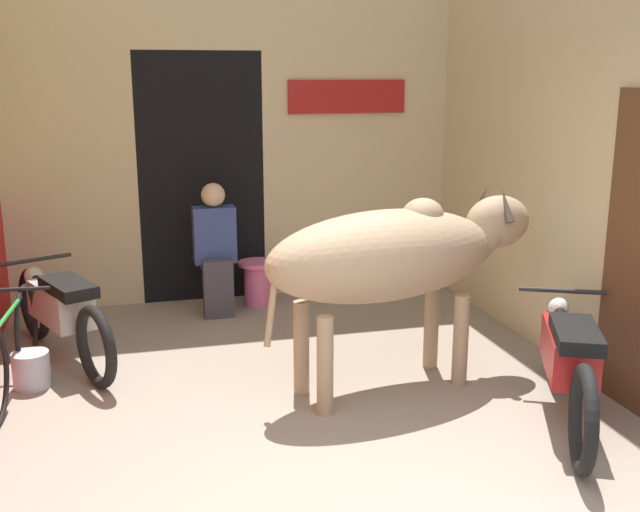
% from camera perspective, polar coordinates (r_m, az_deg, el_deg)
% --- Properties ---
extents(wall_back_with_doorway, '(4.34, 0.93, 3.78)m').
position_cam_1_polar(wall_back_with_doorway, '(7.55, -7.84, 9.23)').
color(wall_back_with_doorway, '#C6B289').
rests_on(wall_back_with_doorway, ground_plane).
extents(wall_right_with_door, '(0.22, 4.09, 3.78)m').
position_cam_1_polar(wall_right_with_door, '(6.08, 18.41, 9.99)').
color(wall_right_with_door, '#C6B289').
rests_on(wall_right_with_door, ground_plane).
extents(cow, '(2.17, 1.01, 1.40)m').
position_cam_1_polar(cow, '(5.19, 5.91, 0.11)').
color(cow, tan).
rests_on(cow, ground_plane).
extents(motorcycle_near, '(0.92, 1.76, 0.74)m').
position_cam_1_polar(motorcycle_near, '(5.06, 18.42, -7.45)').
color(motorcycle_near, black).
rests_on(motorcycle_near, ground_plane).
extents(motorcycle_far, '(0.91, 1.77, 0.73)m').
position_cam_1_polar(motorcycle_far, '(6.11, -19.11, -3.91)').
color(motorcycle_far, black).
rests_on(motorcycle_far, ground_plane).
extents(bicycle, '(0.44, 1.62, 0.67)m').
position_cam_1_polar(bicycle, '(5.62, -22.44, -6.56)').
color(bicycle, black).
rests_on(bicycle, ground_plane).
extents(shopkeeper_seated, '(0.39, 0.34, 1.22)m').
position_cam_1_polar(shopkeeper_seated, '(6.93, -7.98, 0.78)').
color(shopkeeper_seated, '#3D3842').
rests_on(shopkeeper_seated, ground_plane).
extents(plastic_stool, '(0.37, 0.37, 0.43)m').
position_cam_1_polar(plastic_stool, '(7.23, -4.77, -1.97)').
color(plastic_stool, '#DB6093').
rests_on(plastic_stool, ground_plane).
extents(bucket, '(0.26, 0.26, 0.26)m').
position_cam_1_polar(bucket, '(5.78, -21.14, -8.08)').
color(bucket, '#A8A8B2').
rests_on(bucket, ground_plane).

